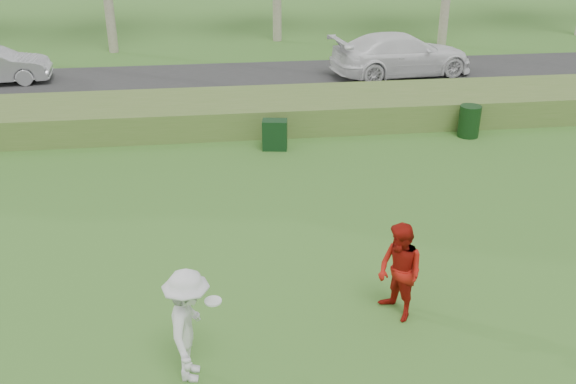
{
  "coord_description": "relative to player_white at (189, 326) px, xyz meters",
  "views": [
    {
      "loc": [
        -1.52,
        -8.24,
        7.24
      ],
      "look_at": [
        0.0,
        4.0,
        1.3
      ],
      "focal_mm": 40.0,
      "sensor_mm": 36.0,
      "label": 1
    }
  ],
  "objects": [
    {
      "name": "reed_strip",
      "position": [
        2.06,
        11.98,
        -0.54
      ],
      "size": [
        80.0,
        3.0,
        0.9
      ],
      "primitive_type": "cube",
      "color": "#4E6F2C",
      "rests_on": "ground"
    },
    {
      "name": "car_right",
      "position": [
        8.41,
        17.15,
        -0.08
      ],
      "size": [
        6.19,
        3.32,
        1.7
      ],
      "primitive_type": "imported",
      "rotation": [
        0.0,
        0.0,
        1.74
      ],
      "color": "white",
      "rests_on": "park_road"
    },
    {
      "name": "player_red",
      "position": [
        3.74,
        1.17,
        -0.05
      ],
      "size": [
        1.02,
        1.12,
        1.88
      ],
      "primitive_type": "imported",
      "rotation": [
        0.0,
        0.0,
        -1.16
      ],
      "color": "#A5160E",
      "rests_on": "ground"
    },
    {
      "name": "utility_cabinet",
      "position": [
        2.37,
        9.69,
        -0.53
      ],
      "size": [
        0.8,
        0.57,
        0.91
      ],
      "primitive_type": "cube",
      "rotation": [
        0.0,
        0.0,
        -0.17
      ],
      "color": "black",
      "rests_on": "ground"
    },
    {
      "name": "trash_bin",
      "position": [
        8.57,
        10.02,
        -0.49
      ],
      "size": [
        0.86,
        0.86,
        1.0
      ],
      "primitive_type": "cylinder",
      "rotation": [
        0.0,
        0.0,
        0.36
      ],
      "color": "black",
      "rests_on": "ground"
    },
    {
      "name": "player_white",
      "position": [
        0.0,
        0.0,
        0.0
      ],
      "size": [
        0.97,
        1.35,
        1.98
      ],
      "rotation": [
        0.0,
        0.0,
        1.45
      ],
      "color": "silver",
      "rests_on": "ground"
    },
    {
      "name": "ground",
      "position": [
        2.06,
        -0.02,
        -0.99
      ],
      "size": [
        120.0,
        120.0,
        0.0
      ],
      "primitive_type": "plane",
      "color": "#346C24",
      "rests_on": "ground"
    },
    {
      "name": "park_road",
      "position": [
        2.06,
        16.98,
        -0.96
      ],
      "size": [
        80.0,
        6.0,
        0.06
      ],
      "primitive_type": "cube",
      "color": "#2D2D2D",
      "rests_on": "ground"
    }
  ]
}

